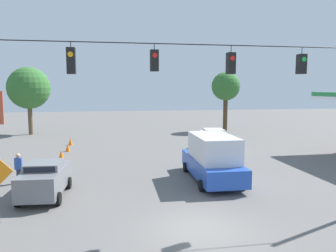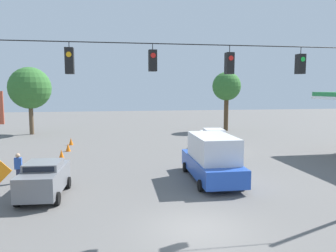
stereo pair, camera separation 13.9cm
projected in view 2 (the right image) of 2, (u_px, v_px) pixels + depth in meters
ground_plane at (197, 229)px, 12.93m from camera, size 140.00×140.00×0.00m
overhead_signal_span at (190, 101)px, 13.45m from camera, size 18.76×0.38×7.75m
box_truck_blue_crossing_near at (212, 158)px, 19.68m from camera, size 2.70×6.56×2.79m
sedan_white_oncoming_far at (214, 140)px, 29.13m from camera, size 2.37×4.62×1.97m
sedan_grey_parked_shoulder at (44, 178)px, 16.75m from camera, size 2.26×4.23×1.83m
traffic_cone_nearest at (33, 194)px, 16.19m from camera, size 0.43×0.43×0.72m
traffic_cone_second at (44, 176)px, 19.39m from camera, size 0.43×0.43×0.72m
traffic_cone_third at (56, 164)px, 22.58m from camera, size 0.43×0.43×0.72m
traffic_cone_fourth at (61, 154)px, 25.94m from camera, size 0.43×0.43×0.72m
traffic_cone_fifth at (68, 147)px, 28.99m from camera, size 0.43×0.43×0.72m
traffic_cone_farthest at (71, 141)px, 32.27m from camera, size 0.43×0.43×0.72m
pedestrian at (18, 168)px, 19.18m from camera, size 0.40×0.28×1.78m
tree_horizon_left at (227, 87)px, 42.80m from camera, size 3.73×3.73×7.72m
tree_horizon_right at (30, 88)px, 39.28m from camera, size 5.01×5.01×8.12m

